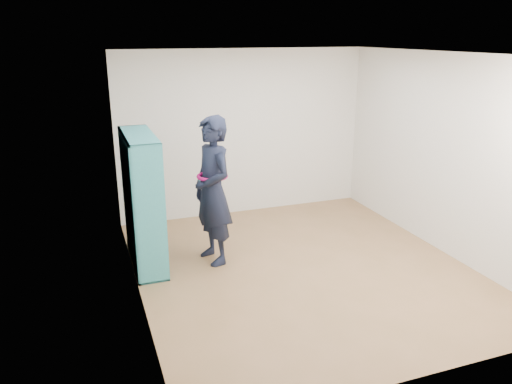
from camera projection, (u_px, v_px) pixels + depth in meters
name	position (u px, v px, depth m)	size (l,w,h in m)	color
floor	(302.00, 268.00, 6.27)	(4.50, 4.50, 0.00)	olive
ceiling	(309.00, 54.00, 5.48)	(4.50, 4.50, 0.00)	white
wall_left	(132.00, 185.00, 5.23)	(0.02, 4.50, 2.60)	silver
wall_right	(444.00, 155.00, 6.52)	(0.02, 4.50, 2.60)	silver
wall_back	(244.00, 133.00, 7.89)	(4.00, 0.02, 2.60)	silver
wall_front	(429.00, 239.00, 3.86)	(4.00, 0.02, 2.60)	silver
bookshelf	(141.00, 203.00, 6.18)	(0.37, 1.25, 1.67)	teal
person	(213.00, 191.00, 6.21)	(0.59, 0.77, 1.88)	black
smartphone	(200.00, 182.00, 6.16)	(0.03, 0.09, 0.12)	silver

